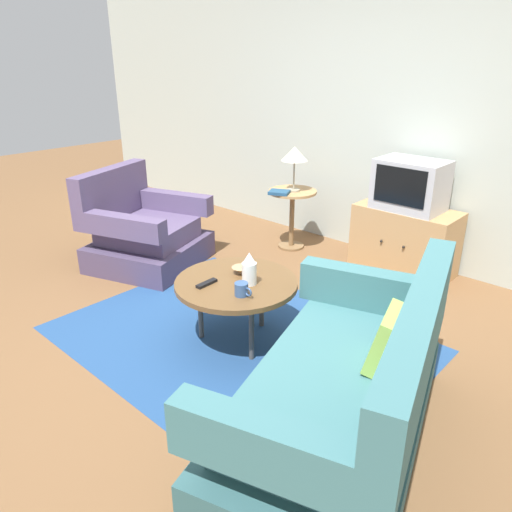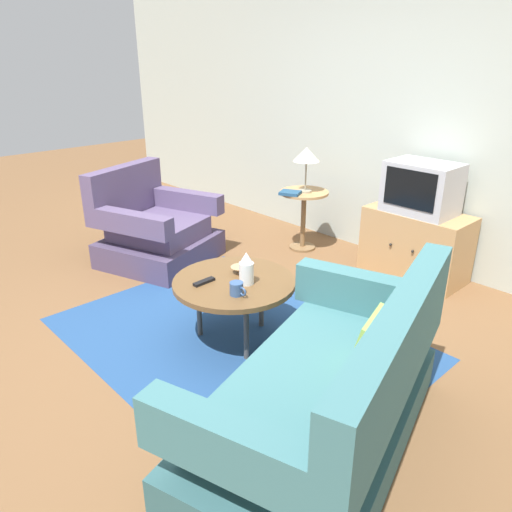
{
  "view_description": "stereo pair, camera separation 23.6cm",
  "coord_description": "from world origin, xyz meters",
  "px_view_note": "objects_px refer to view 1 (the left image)",
  "views": [
    {
      "loc": [
        2.25,
        -1.99,
        1.88
      ],
      "look_at": [
        0.09,
        0.36,
        0.55
      ],
      "focal_mm": 34.28,
      "sensor_mm": 36.0,
      "label": 1
    },
    {
      "loc": [
        2.41,
        -1.82,
        1.88
      ],
      "look_at": [
        0.09,
        0.36,
        0.55
      ],
      "focal_mm": 34.28,
      "sensor_mm": 36.0,
      "label": 2
    }
  ],
  "objects_px": {
    "armchair": "(143,234)",
    "table_lamp": "(295,155)",
    "television": "(410,185)",
    "bowl": "(241,270)",
    "mug": "(242,289)",
    "couch": "(344,393)",
    "tv_stand": "(405,240)",
    "vase": "(249,269)",
    "tv_remote_dark": "(207,283)",
    "book": "(279,192)",
    "coffee_table": "(236,285)",
    "side_table": "(292,207)"
  },
  "relations": [
    {
      "from": "armchair",
      "to": "table_lamp",
      "type": "relative_size",
      "value": 2.71
    },
    {
      "from": "television",
      "to": "bowl",
      "type": "distance_m",
      "value": 1.82
    },
    {
      "from": "television",
      "to": "mug",
      "type": "xyz_separation_m",
      "value": [
        -0.11,
        -1.99,
        -0.32
      ]
    },
    {
      "from": "television",
      "to": "mug",
      "type": "distance_m",
      "value": 2.02
    },
    {
      "from": "mug",
      "to": "bowl",
      "type": "bearing_deg",
      "value": 134.92
    },
    {
      "from": "couch",
      "to": "tv_stand",
      "type": "bearing_deg",
      "value": 2.57
    },
    {
      "from": "couch",
      "to": "vase",
      "type": "xyz_separation_m",
      "value": [
        -0.99,
        0.36,
        0.26
      ]
    },
    {
      "from": "armchair",
      "to": "vase",
      "type": "distance_m",
      "value": 1.78
    },
    {
      "from": "television",
      "to": "tv_remote_dark",
      "type": "height_order",
      "value": "television"
    },
    {
      "from": "book",
      "to": "tv_stand",
      "type": "bearing_deg",
      "value": -5.67
    },
    {
      "from": "vase",
      "to": "tv_remote_dark",
      "type": "relative_size",
      "value": 1.38
    },
    {
      "from": "vase",
      "to": "book",
      "type": "bearing_deg",
      "value": 123.53
    },
    {
      "from": "tv_remote_dark",
      "to": "coffee_table",
      "type": "bearing_deg",
      "value": 148.45
    },
    {
      "from": "armchair",
      "to": "television",
      "type": "bearing_deg",
      "value": 108.78
    },
    {
      "from": "vase",
      "to": "bowl",
      "type": "relative_size",
      "value": 1.69
    },
    {
      "from": "table_lamp",
      "to": "bowl",
      "type": "xyz_separation_m",
      "value": [
        0.76,
        -1.53,
        -0.48
      ]
    },
    {
      "from": "television",
      "to": "vase",
      "type": "height_order",
      "value": "television"
    },
    {
      "from": "coffee_table",
      "to": "bowl",
      "type": "xyz_separation_m",
      "value": [
        -0.06,
        0.11,
        0.06
      ]
    },
    {
      "from": "coffee_table",
      "to": "vase",
      "type": "distance_m",
      "value": 0.17
    },
    {
      "from": "mug",
      "to": "bowl",
      "type": "xyz_separation_m",
      "value": [
        -0.24,
        0.24,
        -0.02
      ]
    },
    {
      "from": "bowl",
      "to": "tv_remote_dark",
      "type": "distance_m",
      "value": 0.29
    },
    {
      "from": "couch",
      "to": "bowl",
      "type": "xyz_separation_m",
      "value": [
        -1.15,
        0.44,
        0.18
      ]
    },
    {
      "from": "bowl",
      "to": "side_table",
      "type": "bearing_deg",
      "value": 116.81
    },
    {
      "from": "table_lamp",
      "to": "tv_remote_dark",
      "type": "relative_size",
      "value": 2.71
    },
    {
      "from": "book",
      "to": "bowl",
      "type": "bearing_deg",
      "value": -85.24
    },
    {
      "from": "tv_remote_dark",
      "to": "mug",
      "type": "bearing_deg",
      "value": 98.1
    },
    {
      "from": "armchair",
      "to": "vase",
      "type": "xyz_separation_m",
      "value": [
        1.72,
        -0.36,
        0.27
      ]
    },
    {
      "from": "couch",
      "to": "mug",
      "type": "xyz_separation_m",
      "value": [
        -0.91,
        0.2,
        0.2
      ]
    },
    {
      "from": "armchair",
      "to": "television",
      "type": "relative_size",
      "value": 2.07
    },
    {
      "from": "couch",
      "to": "television",
      "type": "bearing_deg",
      "value": 2.73
    },
    {
      "from": "tv_stand",
      "to": "mug",
      "type": "distance_m",
      "value": 2.03
    },
    {
      "from": "mug",
      "to": "armchair",
      "type": "bearing_deg",
      "value": 164.12
    },
    {
      "from": "television",
      "to": "book",
      "type": "xyz_separation_m",
      "value": [
        -1.15,
        -0.4,
        -0.2
      ]
    },
    {
      "from": "tv_remote_dark",
      "to": "book",
      "type": "relative_size",
      "value": 0.68
    },
    {
      "from": "side_table",
      "to": "table_lamp",
      "type": "relative_size",
      "value": 1.39
    },
    {
      "from": "couch",
      "to": "tv_stand",
      "type": "relative_size",
      "value": 2.0
    },
    {
      "from": "armchair",
      "to": "table_lamp",
      "type": "distance_m",
      "value": 1.64
    },
    {
      "from": "tv_remote_dark",
      "to": "tv_stand",
      "type": "bearing_deg",
      "value": 167.75
    },
    {
      "from": "side_table",
      "to": "tv_stand",
      "type": "distance_m",
      "value": 1.16
    },
    {
      "from": "coffee_table",
      "to": "bowl",
      "type": "relative_size",
      "value": 6.29
    },
    {
      "from": "bowl",
      "to": "tv_remote_dark",
      "type": "relative_size",
      "value": 0.82
    },
    {
      "from": "couch",
      "to": "table_lamp",
      "type": "relative_size",
      "value": 4.07
    },
    {
      "from": "vase",
      "to": "tv_stand",
      "type": "bearing_deg",
      "value": 83.95
    },
    {
      "from": "vase",
      "to": "tv_remote_dark",
      "type": "distance_m",
      "value": 0.3
    },
    {
      "from": "tv_stand",
      "to": "side_table",
      "type": "bearing_deg",
      "value": -168.44
    },
    {
      "from": "table_lamp",
      "to": "vase",
      "type": "distance_m",
      "value": 1.89
    },
    {
      "from": "couch",
      "to": "coffee_table",
      "type": "relative_size",
      "value": 2.14
    },
    {
      "from": "couch",
      "to": "vase",
      "type": "height_order",
      "value": "couch"
    },
    {
      "from": "television",
      "to": "bowl",
      "type": "relative_size",
      "value": 4.33
    },
    {
      "from": "mug",
      "to": "tv_remote_dark",
      "type": "xyz_separation_m",
      "value": [
        -0.28,
        -0.05,
        -0.03
      ]
    }
  ]
}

